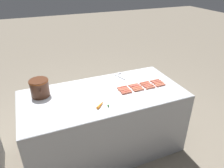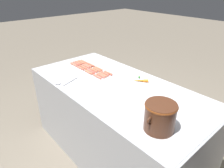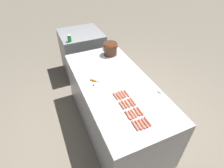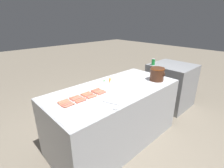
{
  "view_description": "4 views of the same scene",
  "coord_description": "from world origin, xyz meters",
  "px_view_note": "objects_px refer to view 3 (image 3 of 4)",
  "views": [
    {
      "loc": [
        -2.05,
        0.74,
        2.18
      ],
      "look_at": [
        0.04,
        -0.13,
        0.96
      ],
      "focal_mm": 33.97,
      "sensor_mm": 36.0,
      "label": 1
    },
    {
      "loc": [
        1.21,
        1.33,
        1.79
      ],
      "look_at": [
        0.14,
        0.1,
        0.97
      ],
      "focal_mm": 32.58,
      "sensor_mm": 36.0,
      "label": 2
    },
    {
      "loc": [
        -0.79,
        -1.68,
        2.37
      ],
      "look_at": [
        -0.11,
        -0.13,
        0.98
      ],
      "focal_mm": 28.78,
      "sensor_mm": 36.0,
      "label": 3
    },
    {
      "loc": [
        1.52,
        -1.49,
        1.77
      ],
      "look_at": [
        -0.12,
        0.06,
        0.89
      ],
      "focal_mm": 26.4,
      "sensor_mm": 36.0,
      "label": 4
    }
  ],
  "objects_px": {
    "hot_dog_9": "(134,113)",
    "hot_dog_16": "(148,121)",
    "hot_dog_4": "(138,125)",
    "hot_dog_17": "(140,111)",
    "hot_dog_7": "(119,96)",
    "hot_dog_10": "(128,103)",
    "hot_dog_14": "(130,102)",
    "hot_dog_0": "(135,126)",
    "carrot": "(96,81)",
    "hot_dog_3": "(116,96)",
    "hot_dog_11": "(121,94)",
    "hot_dog_18": "(133,101)",
    "soda_can": "(69,38)",
    "hot_dog_6": "(124,104)",
    "hot_dog_19": "(127,93)",
    "hot_dog_8": "(142,124)",
    "hot_dog_13": "(137,111)",
    "hot_dog_2": "(122,105)",
    "hot_dog_15": "(123,94)",
    "hot_dog_12": "(145,123)",
    "hot_dog_5": "(131,114)",
    "back_cabinet": "(83,53)",
    "bean_pot": "(110,48)",
    "serving_spoon": "(156,92)",
    "hot_dog_1": "(128,115)"
  },
  "relations": [
    {
      "from": "hot_dog_3",
      "to": "hot_dog_19",
      "type": "height_order",
      "value": "same"
    },
    {
      "from": "hot_dog_3",
      "to": "hot_dog_11",
      "type": "relative_size",
      "value": 1.0
    },
    {
      "from": "hot_dog_5",
      "to": "carrot",
      "type": "bearing_deg",
      "value": 102.66
    },
    {
      "from": "soda_can",
      "to": "hot_dog_2",
      "type": "bearing_deg",
      "value": -84.72
    },
    {
      "from": "hot_dog_7",
      "to": "hot_dog_13",
      "type": "bearing_deg",
      "value": -76.61
    },
    {
      "from": "hot_dog_3",
      "to": "bean_pot",
      "type": "relative_size",
      "value": 0.51
    },
    {
      "from": "hot_dog_19",
      "to": "hot_dog_0",
      "type": "bearing_deg",
      "value": -107.33
    },
    {
      "from": "hot_dog_0",
      "to": "hot_dog_4",
      "type": "relative_size",
      "value": 1.0
    },
    {
      "from": "hot_dog_4",
      "to": "hot_dog_14",
      "type": "distance_m",
      "value": 0.33
    },
    {
      "from": "hot_dog_4",
      "to": "hot_dog_19",
      "type": "xyz_separation_m",
      "value": [
        0.11,
        0.48,
        0.0
      ]
    },
    {
      "from": "hot_dog_2",
      "to": "hot_dog_10",
      "type": "height_order",
      "value": "same"
    },
    {
      "from": "hot_dog_12",
      "to": "hot_dog_16",
      "type": "height_order",
      "value": "same"
    },
    {
      "from": "hot_dog_0",
      "to": "hot_dog_2",
      "type": "xyz_separation_m",
      "value": [
        0.0,
        0.31,
        0.0
      ]
    },
    {
      "from": "hot_dog_6",
      "to": "hot_dog_9",
      "type": "height_order",
      "value": "same"
    },
    {
      "from": "hot_dog_4",
      "to": "serving_spoon",
      "type": "distance_m",
      "value": 0.59
    },
    {
      "from": "hot_dog_0",
      "to": "carrot",
      "type": "bearing_deg",
      "value": 97.9
    },
    {
      "from": "hot_dog_16",
      "to": "hot_dog_18",
      "type": "relative_size",
      "value": 1.0
    },
    {
      "from": "hot_dog_1",
      "to": "back_cabinet",
      "type": "bearing_deg",
      "value": 86.93
    },
    {
      "from": "hot_dog_2",
      "to": "hot_dog_3",
      "type": "height_order",
      "value": "same"
    },
    {
      "from": "hot_dog_4",
      "to": "hot_dog_11",
      "type": "xyz_separation_m",
      "value": [
        0.04,
        0.48,
        0.0
      ]
    },
    {
      "from": "hot_dog_19",
      "to": "hot_dog_6",
      "type": "bearing_deg",
      "value": -125.51
    },
    {
      "from": "back_cabinet",
      "to": "hot_dog_18",
      "type": "height_order",
      "value": "back_cabinet"
    },
    {
      "from": "hot_dog_8",
      "to": "hot_dog_13",
      "type": "height_order",
      "value": "same"
    },
    {
      "from": "hot_dog_4",
      "to": "hot_dog_8",
      "type": "relative_size",
      "value": 1.0
    },
    {
      "from": "hot_dog_19",
      "to": "back_cabinet",
      "type": "bearing_deg",
      "value": 90.86
    },
    {
      "from": "hot_dog_4",
      "to": "soda_can",
      "type": "bearing_deg",
      "value": 95.36
    },
    {
      "from": "hot_dog_10",
      "to": "hot_dog_8",
      "type": "bearing_deg",
      "value": -90.19
    },
    {
      "from": "hot_dog_15",
      "to": "hot_dog_17",
      "type": "distance_m",
      "value": 0.33
    },
    {
      "from": "hot_dog_9",
      "to": "hot_dog_17",
      "type": "height_order",
      "value": "same"
    },
    {
      "from": "carrot",
      "to": "soda_can",
      "type": "relative_size",
      "value": 1.16
    },
    {
      "from": "hot_dog_6",
      "to": "hot_dog_18",
      "type": "bearing_deg",
      "value": 0.07
    },
    {
      "from": "carrot",
      "to": "hot_dog_0",
      "type": "bearing_deg",
      "value": -82.1
    },
    {
      "from": "hot_dog_15",
      "to": "carrot",
      "type": "height_order",
      "value": "carrot"
    },
    {
      "from": "hot_dog_11",
      "to": "hot_dog_16",
      "type": "bearing_deg",
      "value": -81.37
    },
    {
      "from": "hot_dog_9",
      "to": "hot_dog_16",
      "type": "relative_size",
      "value": 1.0
    },
    {
      "from": "hot_dog_7",
      "to": "hot_dog_10",
      "type": "height_order",
      "value": "same"
    },
    {
      "from": "hot_dog_3",
      "to": "hot_dog_19",
      "type": "relative_size",
      "value": 1.0
    },
    {
      "from": "bean_pot",
      "to": "soda_can",
      "type": "distance_m",
      "value": 0.84
    },
    {
      "from": "hot_dog_4",
      "to": "hot_dog_10",
      "type": "bearing_deg",
      "value": 82.79
    },
    {
      "from": "hot_dog_0",
      "to": "hot_dog_6",
      "type": "relative_size",
      "value": 1.0
    },
    {
      "from": "back_cabinet",
      "to": "hot_dog_16",
      "type": "height_order",
      "value": "back_cabinet"
    },
    {
      "from": "hot_dog_18",
      "to": "soda_can",
      "type": "relative_size",
      "value": 1.11
    },
    {
      "from": "hot_dog_6",
      "to": "soda_can",
      "type": "relative_size",
      "value": 1.11
    },
    {
      "from": "hot_dog_17",
      "to": "carrot",
      "type": "height_order",
      "value": "carrot"
    },
    {
      "from": "hot_dog_4",
      "to": "hot_dog_17",
      "type": "xyz_separation_m",
      "value": [
        0.12,
        0.16,
        0.0
      ]
    },
    {
      "from": "hot_dog_4",
      "to": "hot_dog_17",
      "type": "bearing_deg",
      "value": 54.21
    },
    {
      "from": "hot_dog_15",
      "to": "hot_dog_4",
      "type": "bearing_deg",
      "value": -98.63
    },
    {
      "from": "back_cabinet",
      "to": "hot_dog_2",
      "type": "xyz_separation_m",
      "value": [
        -0.12,
        -2.1,
        0.43
      ]
    },
    {
      "from": "hot_dog_8",
      "to": "hot_dog_16",
      "type": "xyz_separation_m",
      "value": [
        0.07,
        0.01,
        0.0
      ]
    },
    {
      "from": "hot_dog_18",
      "to": "hot_dog_7",
      "type": "bearing_deg",
      "value": 126.24
    }
  ]
}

